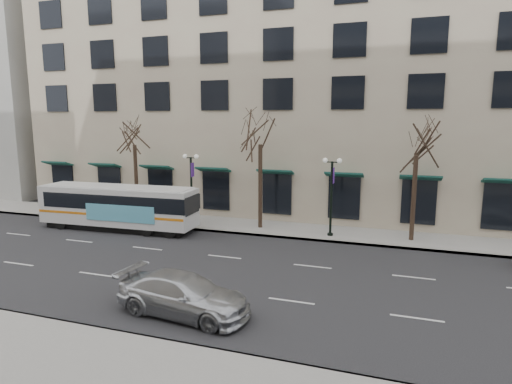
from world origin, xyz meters
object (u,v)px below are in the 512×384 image
at_px(tree_far_right, 417,140).
at_px(tree_far_left, 134,132).
at_px(lamp_post_left, 191,186).
at_px(city_bus, 119,206).
at_px(silver_car, 184,294).
at_px(tree_far_mid, 260,130).
at_px(lamp_post_right, 331,193).

bearing_deg(tree_far_right, tree_far_left, 180.00).
distance_m(tree_far_right, lamp_post_left, 15.40).
height_order(tree_far_right, city_bus, tree_far_right).
xyz_separation_m(city_bus, silver_car, (10.59, -10.44, -0.88)).
distance_m(tree_far_left, tree_far_right, 20.00).
bearing_deg(lamp_post_left, tree_far_mid, 6.85).
bearing_deg(tree_far_right, lamp_post_left, -177.71).
bearing_deg(tree_far_left, lamp_post_right, -2.29).
distance_m(city_bus, silver_car, 14.90).
bearing_deg(lamp_post_left, silver_car, -64.38).
distance_m(tree_far_mid, tree_far_right, 10.01).
xyz_separation_m(tree_far_left, tree_far_right, (20.00, 0.00, -0.28)).
bearing_deg(silver_car, lamp_post_left, 31.07).
bearing_deg(city_bus, silver_car, -47.05).
relative_size(tree_far_left, lamp_post_right, 1.60).
bearing_deg(lamp_post_left, city_bus, -149.57).
height_order(tree_far_left, tree_far_mid, tree_far_mid).
bearing_deg(tree_far_right, tree_far_mid, 180.00).
relative_size(tree_far_left, city_bus, 0.73).
distance_m(lamp_post_right, city_bus, 14.64).
distance_m(lamp_post_left, city_bus, 5.21).
bearing_deg(city_bus, lamp_post_right, 7.65).
bearing_deg(tree_far_right, lamp_post_right, -173.15).
relative_size(tree_far_left, tree_far_right, 1.03).
bearing_deg(city_bus, tree_far_left, 99.23).
relative_size(tree_far_mid, city_bus, 0.75).
xyz_separation_m(tree_far_right, lamp_post_left, (-14.99, -0.60, -3.48)).
bearing_deg(tree_far_mid, lamp_post_right, -6.83).
xyz_separation_m(tree_far_right, lamp_post_right, (-4.99, -0.60, -3.48)).
distance_m(tree_far_right, city_bus, 20.17).
distance_m(lamp_post_left, silver_car, 14.58).
bearing_deg(silver_car, tree_far_mid, 10.67).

